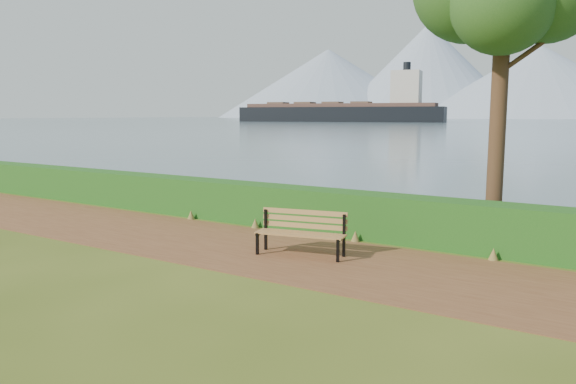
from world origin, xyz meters
The scene contains 5 objects.
ground centered at (0.00, 0.00, 0.00)m, with size 140.00×140.00×0.00m, color #3F5217.
path centered at (0.00, 0.30, 0.01)m, with size 40.00×3.40×0.01m, color brown.
hedge centered at (0.00, 2.60, 0.50)m, with size 32.00×0.85×1.00m, color #144614.
bench centered at (1.23, 0.43, 0.51)m, with size 1.82×0.88×0.88m.
cargo_ship centered at (-83.73, 167.86, 3.26)m, with size 72.87×26.37×21.89m.
Camera 1 is at (6.88, -8.75, 2.75)m, focal length 35.00 mm.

